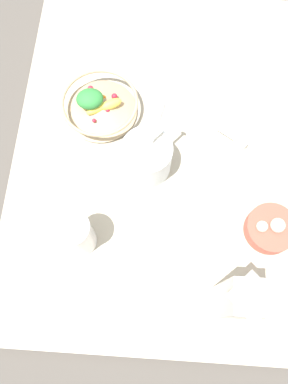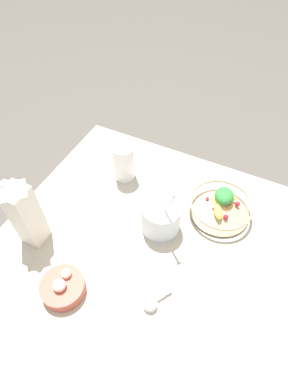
# 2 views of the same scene
# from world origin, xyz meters

# --- Properties ---
(ground_plane) EXTENTS (6.00, 6.00, 0.00)m
(ground_plane) POSITION_xyz_m (0.00, 0.00, 0.00)
(ground_plane) COLOR #4C4742
(countertop) EXTENTS (1.16, 1.16, 0.04)m
(countertop) POSITION_xyz_m (0.00, 0.00, 0.02)
(countertop) COLOR #B2A893
(countertop) RESTS_ON ground_plane
(fruit_bowl) EXTENTS (0.23, 0.23, 0.09)m
(fruit_bowl) POSITION_xyz_m (-0.34, 0.10, 0.08)
(fruit_bowl) COLOR tan
(fruit_bowl) RESTS_ON countertop
(milk_carton) EXTENTS (0.07, 0.07, 0.29)m
(milk_carton) POSITION_xyz_m (0.04, -0.44, 0.18)
(milk_carton) COLOR silver
(milk_carton) RESTS_ON countertop
(yogurt_tub) EXTENTS (0.14, 0.14, 0.26)m
(yogurt_tub) POSITION_xyz_m (-0.19, -0.07, 0.10)
(yogurt_tub) COLOR silver
(yogurt_tub) RESTS_ON countertop
(drinking_cup) EXTENTS (0.09, 0.09, 0.16)m
(drinking_cup) POSITION_xyz_m (-0.35, -0.30, 0.12)
(drinking_cup) COLOR white
(drinking_cup) RESTS_ON countertop
(measuring_scoop) EXTENTS (0.09, 0.07, 0.03)m
(measuring_scoop) POSITION_xyz_m (0.08, 0.02, 0.05)
(measuring_scoop) COLOR white
(measuring_scoop) RESTS_ON countertop
(garlic_bowl) EXTENTS (0.13, 0.13, 0.08)m
(garlic_bowl) POSITION_xyz_m (0.15, -0.24, 0.06)
(garlic_bowl) COLOR #B24C3D
(garlic_bowl) RESTS_ON countertop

